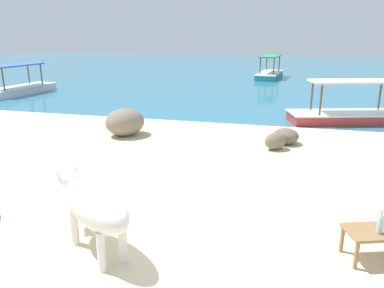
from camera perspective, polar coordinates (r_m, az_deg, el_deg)
sand_beach at (r=5.12m, az=-6.53°, el=-15.39°), size 18.00×14.00×0.04m
water_surface at (r=26.23m, az=10.67°, el=10.51°), size 60.00×36.00×0.03m
cow at (r=4.85m, az=-14.62°, el=-8.80°), size 1.61×1.31×0.98m
low_bench_table at (r=5.21m, az=26.18°, el=-12.20°), size 0.86×0.66×0.39m
bottle at (r=5.06m, az=26.50°, el=-10.78°), size 0.07×0.07×0.30m
shore_rock_large at (r=9.62m, az=13.97°, el=1.17°), size 0.69×0.69×0.38m
shore_rock_medium at (r=10.21m, az=-10.07°, el=3.29°), size 1.34×1.39×0.72m
shore_rock_small at (r=9.08m, az=12.48°, el=0.43°), size 0.65×0.62×0.41m
boat_teal at (r=23.34m, az=11.63°, el=10.43°), size 1.55×3.78×1.29m
boat_red at (r=12.58m, az=22.66°, el=4.26°), size 3.85×2.13×1.29m
boat_white at (r=18.62m, az=-24.76°, el=7.70°), size 1.64×3.79×1.29m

